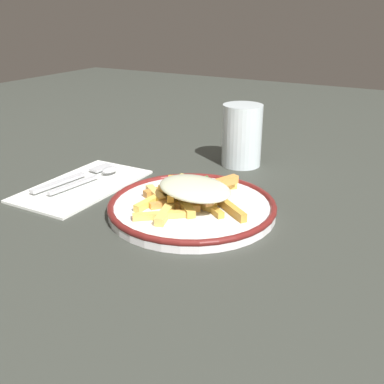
{
  "coord_description": "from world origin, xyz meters",
  "views": [
    {
      "loc": [
        0.31,
        -0.55,
        0.29
      ],
      "look_at": [
        0.0,
        0.0,
        0.03
      ],
      "focal_mm": 42.64,
      "sensor_mm": 36.0,
      "label": 1
    }
  ],
  "objects_px": {
    "spoon": "(96,175)",
    "water_glass": "(242,135)",
    "napkin": "(81,185)",
    "fries_heap": "(192,192)",
    "plate": "(192,207)",
    "fork": "(74,177)"
  },
  "relations": [
    {
      "from": "plate",
      "to": "fork",
      "type": "xyz_separation_m",
      "value": [
        -0.25,
        0.01,
        0.0
      ]
    },
    {
      "from": "napkin",
      "to": "fork",
      "type": "xyz_separation_m",
      "value": [
        -0.03,
        0.01,
        0.01
      ]
    },
    {
      "from": "fries_heap",
      "to": "napkin",
      "type": "relative_size",
      "value": 0.81
    },
    {
      "from": "napkin",
      "to": "spoon",
      "type": "relative_size",
      "value": 1.55
    },
    {
      "from": "napkin",
      "to": "fork",
      "type": "distance_m",
      "value": 0.03
    },
    {
      "from": "plate",
      "to": "napkin",
      "type": "relative_size",
      "value": 1.08
    },
    {
      "from": "spoon",
      "to": "water_glass",
      "type": "relative_size",
      "value": 1.28
    },
    {
      "from": "fries_heap",
      "to": "plate",
      "type": "bearing_deg",
      "value": 112.6
    },
    {
      "from": "napkin",
      "to": "water_glass",
      "type": "xyz_separation_m",
      "value": [
        0.19,
        0.25,
        0.06
      ]
    },
    {
      "from": "plate",
      "to": "fries_heap",
      "type": "relative_size",
      "value": 1.33
    },
    {
      "from": "fork",
      "to": "water_glass",
      "type": "xyz_separation_m",
      "value": [
        0.22,
        0.24,
        0.05
      ]
    },
    {
      "from": "plate",
      "to": "fork",
      "type": "relative_size",
      "value": 1.45
    },
    {
      "from": "napkin",
      "to": "fork",
      "type": "height_order",
      "value": "fork"
    },
    {
      "from": "napkin",
      "to": "spoon",
      "type": "xyz_separation_m",
      "value": [
        0.0,
        0.03,
        0.01
      ]
    },
    {
      "from": "plate",
      "to": "napkin",
      "type": "height_order",
      "value": "plate"
    },
    {
      "from": "spoon",
      "to": "plate",
      "type": "bearing_deg",
      "value": -8.07
    },
    {
      "from": "spoon",
      "to": "water_glass",
      "type": "xyz_separation_m",
      "value": [
        0.19,
        0.22,
        0.05
      ]
    },
    {
      "from": "water_glass",
      "to": "napkin",
      "type": "bearing_deg",
      "value": -127.43
    },
    {
      "from": "fries_heap",
      "to": "fork",
      "type": "relative_size",
      "value": 1.09
    },
    {
      "from": "fork",
      "to": "plate",
      "type": "bearing_deg",
      "value": -1.85
    },
    {
      "from": "napkin",
      "to": "fries_heap",
      "type": "bearing_deg",
      "value": 0.68
    },
    {
      "from": "fries_heap",
      "to": "napkin",
      "type": "xyz_separation_m",
      "value": [
        -0.22,
        -0.0,
        -0.03
      ]
    }
  ]
}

